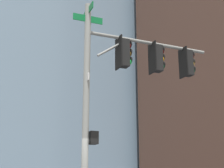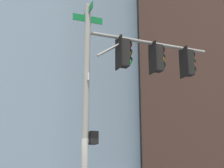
% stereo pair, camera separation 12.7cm
% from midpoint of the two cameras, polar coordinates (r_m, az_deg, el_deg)
% --- Properties ---
extents(signal_pole_assembly, '(5.22, 1.71, 7.15)m').
position_cam_midpoint_polar(signal_pole_assembly, '(11.32, 3.06, 1.88)').
color(signal_pole_assembly, gray).
rests_on(signal_pole_assembly, ground_plane).
extents(building_brick_farside, '(17.73, 16.96, 53.53)m').
position_cam_midpoint_polar(building_brick_farside, '(69.21, -4.24, 5.77)').
color(building_brick_farside, '#845B47').
rests_on(building_brick_farside, ground_plane).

